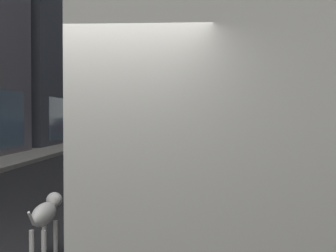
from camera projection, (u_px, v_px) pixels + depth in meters
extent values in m
plane|color=#232326|center=(174.00, 135.00, 39.07)|extent=(120.00, 120.00, 0.00)
cube|color=#ADA89E|center=(115.00, 134.00, 39.30)|extent=(2.40, 110.00, 0.15)
cube|color=gray|center=(233.00, 134.00, 38.84)|extent=(2.40, 110.00, 0.15)
cube|color=slate|center=(94.00, 119.00, 32.24)|extent=(0.08, 21.51, 2.40)
cube|color=slate|center=(131.00, 118.00, 56.98)|extent=(0.08, 19.84, 2.40)
cube|color=slate|center=(273.00, 119.00, 25.02)|extent=(0.08, 15.94, 2.40)
cube|color=slate|center=(241.00, 118.00, 47.91)|extent=(0.08, 21.05, 2.40)
cube|color=silver|center=(193.00, 117.00, 9.29)|extent=(2.55, 11.50, 2.75)
cube|color=slate|center=(193.00, 96.00, 9.28)|extent=(2.57, 11.04, 0.90)
cube|color=black|center=(190.00, 148.00, 15.01)|extent=(2.55, 0.16, 0.44)
cylinder|color=black|center=(155.00, 154.00, 12.90)|extent=(0.30, 1.00, 1.00)
cylinder|color=black|center=(226.00, 155.00, 12.81)|extent=(0.30, 1.00, 1.00)
cylinder|color=black|center=(112.00, 208.00, 5.21)|extent=(0.30, 1.00, 1.00)
cylinder|color=black|center=(289.00, 210.00, 5.12)|extent=(0.30, 1.00, 1.00)
cube|color=silver|center=(149.00, 94.00, 14.47)|extent=(0.08, 0.24, 0.40)
cube|color=yellow|center=(213.00, 133.00, 25.06)|extent=(1.82, 3.96, 0.75)
cube|color=slate|center=(214.00, 123.00, 24.85)|extent=(1.67, 1.78, 0.55)
cylinder|color=black|center=(199.00, 138.00, 26.66)|extent=(0.22, 0.64, 0.64)
cylinder|color=black|center=(224.00, 138.00, 26.60)|extent=(0.22, 0.64, 0.64)
cylinder|color=black|center=(201.00, 141.00, 23.54)|extent=(0.22, 0.64, 0.64)
cylinder|color=black|center=(229.00, 141.00, 23.48)|extent=(0.22, 0.64, 0.64)
cube|color=red|center=(142.00, 128.00, 36.64)|extent=(1.95, 4.47, 0.75)
cube|color=slate|center=(142.00, 121.00, 36.40)|extent=(1.79, 2.01, 0.55)
cylinder|color=black|center=(135.00, 132.00, 38.50)|extent=(0.22, 0.64, 0.64)
cylinder|color=black|center=(153.00, 132.00, 38.43)|extent=(0.22, 0.64, 0.64)
cylinder|color=black|center=(130.00, 133.00, 34.87)|extent=(0.22, 0.64, 0.64)
cylinder|color=black|center=(150.00, 133.00, 34.80)|extent=(0.22, 0.64, 0.64)
cube|color=black|center=(187.00, 131.00, 30.30)|extent=(1.85, 4.10, 0.75)
cube|color=slate|center=(187.00, 122.00, 30.08)|extent=(1.70, 1.84, 0.55)
cylinder|color=black|center=(176.00, 135.00, 31.97)|extent=(0.22, 0.64, 0.64)
cylinder|color=black|center=(197.00, 135.00, 31.91)|extent=(0.22, 0.64, 0.64)
cylinder|color=black|center=(175.00, 137.00, 28.71)|extent=(0.22, 0.64, 0.64)
cylinder|color=black|center=(199.00, 137.00, 28.65)|extent=(0.22, 0.64, 0.64)
cube|color=#4C6BB7|center=(154.00, 131.00, 29.58)|extent=(1.82, 4.05, 0.75)
cube|color=slate|center=(154.00, 122.00, 29.36)|extent=(1.67, 1.82, 0.55)
cylinder|color=black|center=(145.00, 135.00, 31.23)|extent=(0.22, 0.64, 0.64)
cylinder|color=black|center=(166.00, 135.00, 31.16)|extent=(0.22, 0.64, 0.64)
cylinder|color=black|center=(141.00, 137.00, 28.01)|extent=(0.22, 0.64, 0.64)
cylinder|color=black|center=(164.00, 137.00, 27.94)|extent=(0.22, 0.64, 0.64)
ellipsoid|color=white|center=(44.00, 214.00, 4.77)|extent=(0.22, 0.60, 0.26)
sphere|color=white|center=(54.00, 200.00, 5.15)|extent=(0.20, 0.20, 0.20)
sphere|color=black|center=(50.00, 198.00, 5.17)|extent=(0.07, 0.07, 0.07)
sphere|color=black|center=(59.00, 198.00, 5.16)|extent=(0.07, 0.07, 0.07)
cylinder|color=white|center=(31.00, 218.00, 4.37)|extent=(0.03, 0.16, 0.19)
cylinder|color=white|center=(44.00, 237.00, 4.99)|extent=(0.06, 0.06, 0.40)
cylinder|color=white|center=(56.00, 237.00, 4.98)|extent=(0.06, 0.06, 0.40)
cylinder|color=white|center=(32.00, 248.00, 4.57)|extent=(0.06, 0.06, 0.40)
cylinder|color=white|center=(44.00, 248.00, 4.56)|extent=(0.06, 0.06, 0.40)
sphere|color=black|center=(51.00, 209.00, 4.87)|extent=(0.04, 0.04, 0.04)
sphere|color=black|center=(36.00, 214.00, 4.69)|extent=(0.04, 0.04, 0.04)
sphere|color=black|center=(40.00, 213.00, 4.59)|extent=(0.04, 0.04, 0.04)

